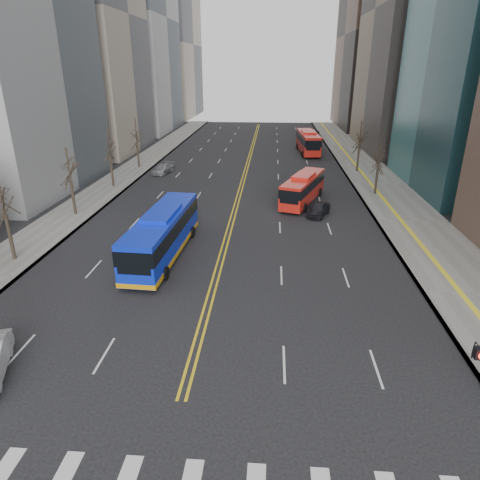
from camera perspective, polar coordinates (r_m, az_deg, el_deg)
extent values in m
cube|color=slate|center=(58.26, 17.94, 7.18)|extent=(7.00, 130.00, 0.15)
cube|color=slate|center=(60.16, -15.67, 7.88)|extent=(5.00, 130.00, 0.15)
cube|color=gold|center=(66.50, 0.80, 9.93)|extent=(0.15, 100.00, 0.01)
cube|color=gold|center=(66.48, 1.15, 9.92)|extent=(0.15, 100.00, 0.01)
cube|color=gray|center=(83.86, -22.61, 26.07)|extent=(22.00, 22.00, 44.00)
cube|color=#98989B|center=(108.75, -15.47, 26.66)|extent=(20.00, 26.00, 48.00)
cube|color=#756551|center=(85.50, 24.88, 26.33)|extent=(20.00, 26.00, 46.00)
cube|color=gray|center=(138.94, -10.24, 24.25)|extent=(18.00, 30.00, 40.00)
cube|color=brown|center=(115.87, 18.62, 24.53)|extent=(18.00, 30.00, 42.00)
cylinder|color=black|center=(25.41, 28.68, -12.74)|extent=(0.06, 0.06, 1.00)
cylinder|color=#2C231B|center=(37.04, -28.30, 0.33)|extent=(0.28, 0.28, 3.90)
cylinder|color=#2C231B|center=(46.18, -21.33, 5.22)|extent=(0.28, 0.28, 3.60)
cylinder|color=#2C231B|center=(55.91, -16.72, 8.76)|extent=(0.28, 0.28, 4.00)
cylinder|color=#2C231B|center=(66.10, -13.43, 10.94)|extent=(0.28, 0.28, 3.80)
cylinder|color=#2C231B|center=(52.80, 17.73, 7.61)|extent=(0.28, 0.28, 3.50)
cylinder|color=#2C231B|center=(64.24, 15.46, 10.42)|extent=(0.28, 0.28, 3.75)
cube|color=#0E2ADB|center=(34.11, -10.26, 0.87)|extent=(3.32, 12.91, 3.06)
cube|color=black|center=(33.90, -10.33, 1.79)|extent=(3.38, 12.94, 1.09)
cube|color=#0E2ADB|center=(33.56, -10.45, 3.47)|extent=(2.36, 4.58, 0.40)
cube|color=orange|center=(34.60, -10.12, -1.18)|extent=(3.38, 12.94, 0.35)
cylinder|color=black|center=(31.56, -14.57, -4.04)|extent=(0.35, 1.01, 1.00)
cylinder|color=black|center=(30.70, -9.92, -4.39)|extent=(0.35, 1.01, 1.00)
cylinder|color=black|center=(38.62, -10.26, 1.23)|extent=(0.35, 1.01, 1.00)
cylinder|color=black|center=(37.93, -6.41, 1.06)|extent=(0.35, 1.01, 1.00)
cube|color=red|center=(47.74, 8.40, 6.83)|extent=(5.47, 10.28, 2.58)
cube|color=black|center=(47.61, 8.43, 7.44)|extent=(5.53, 10.31, 0.94)
cube|color=red|center=(47.40, 8.49, 8.45)|extent=(2.89, 3.93, 0.40)
cylinder|color=black|center=(45.39, 5.82, 4.65)|extent=(0.61, 1.04, 1.00)
cylinder|color=black|center=(44.79, 8.61, 4.27)|extent=(0.61, 1.04, 1.00)
cylinder|color=black|center=(51.34, 8.07, 6.61)|extent=(0.61, 1.04, 1.00)
cylinder|color=black|center=(50.81, 10.56, 6.29)|extent=(0.61, 1.04, 1.00)
cube|color=red|center=(77.19, 9.06, 12.81)|extent=(3.53, 12.12, 3.13)
cube|color=black|center=(77.10, 9.09, 13.24)|extent=(3.59, 12.14, 1.11)
cube|color=red|center=(76.95, 9.13, 14.03)|extent=(2.46, 4.32, 0.40)
cylinder|color=black|center=(73.51, 8.35, 11.27)|extent=(0.37, 1.02, 1.00)
cylinder|color=black|center=(73.93, 10.47, 11.20)|extent=(0.37, 1.02, 1.00)
cylinder|color=black|center=(80.98, 7.64, 12.30)|extent=(0.37, 1.02, 1.00)
cylinder|color=black|center=(81.36, 9.58, 12.23)|extent=(0.37, 1.02, 1.00)
imported|color=black|center=(44.00, 10.46, 4.04)|extent=(2.95, 4.18, 1.32)
imported|color=gray|center=(62.19, -10.22, 9.35)|extent=(2.83, 4.89, 1.33)
imported|color=black|center=(96.63, 9.74, 13.82)|extent=(3.02, 4.76, 1.22)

